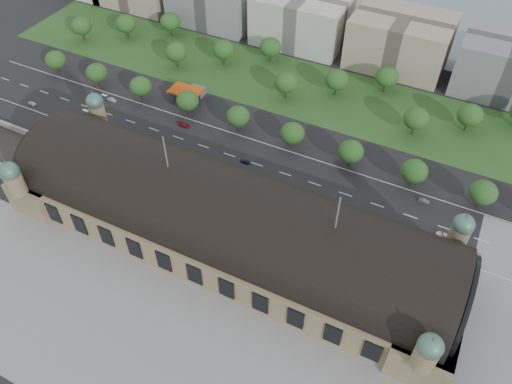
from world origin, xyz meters
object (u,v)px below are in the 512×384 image
at_px(parked_car_5, 214,175).
at_px(parked_car_6, 150,160).
at_px(parked_car_0, 114,145).
at_px(bus_west, 262,185).
at_px(bus_mid, 285,190).
at_px(traffic_car_2, 112,134).
at_px(traffic_car_6, 443,235).
at_px(parked_car_4, 180,171).
at_px(parked_car_3, 164,164).
at_px(traffic_car_3, 183,125).
at_px(parked_car_2, 100,136).
at_px(traffic_car_1, 112,100).
at_px(traffic_car_5, 424,201).
at_px(bus_east, 339,211).
at_px(parked_car_1, 146,150).
at_px(traffic_car_0, 32,103).
at_px(petrol_station, 192,91).
at_px(traffic_car_4, 245,161).

distance_m(parked_car_5, parked_car_6, 26.65).
xyz_separation_m(parked_car_0, parked_car_6, (18.05, -0.83, 0.00)).
relative_size(bus_west, bus_mid, 1.12).
bearing_deg(traffic_car_2, traffic_car_6, 94.36).
bearing_deg(parked_car_4, parked_car_3, -117.82).
bearing_deg(traffic_car_3, parked_car_2, 129.58).
bearing_deg(traffic_car_1, parked_car_2, -150.43).
xyz_separation_m(traffic_car_5, traffic_car_6, (9.41, -12.84, 0.02)).
bearing_deg(traffic_car_3, parked_car_4, -149.80).
xyz_separation_m(traffic_car_2, bus_east, (97.88, 0.89, 0.71)).
bearing_deg(traffic_car_2, traffic_car_3, 130.19).
bearing_deg(traffic_car_3, bus_west, -111.62).
distance_m(parked_car_1, bus_east, 79.85).
height_order(traffic_car_6, parked_car_1, traffic_car_6).
height_order(parked_car_0, parked_car_6, parked_car_6).
bearing_deg(parked_car_5, traffic_car_5, 68.20).
relative_size(traffic_car_1, parked_car_5, 0.79).
xyz_separation_m(traffic_car_2, traffic_car_6, (132.82, 6.88, -0.08)).
xyz_separation_m(traffic_car_0, traffic_car_5, (168.34, 18.34, -0.07)).
xyz_separation_m(parked_car_6, bus_mid, (53.90, 7.69, 0.85)).
height_order(traffic_car_5, parked_car_1, parked_car_1).
bearing_deg(traffic_car_3, traffic_car_5, -88.78).
distance_m(parked_car_2, bus_west, 72.27).
bearing_deg(traffic_car_6, parked_car_1, -82.72).
height_order(parked_car_2, bus_west, bus_west).
xyz_separation_m(traffic_car_5, bus_west, (-55.05, -19.83, 1.11)).
relative_size(parked_car_1, bus_east, 0.45).
xyz_separation_m(traffic_car_3, bus_east, (75.06, -17.46, 0.73)).
bearing_deg(parked_car_5, traffic_car_0, -131.01).
distance_m(traffic_car_1, bus_west, 85.81).
bearing_deg(parked_car_4, traffic_car_1, -140.71).
height_order(traffic_car_3, parked_car_1, traffic_car_3).
height_order(parked_car_3, parked_car_6, parked_car_3).
distance_m(parked_car_6, bus_east, 75.20).
bearing_deg(bus_west, traffic_car_6, -78.41).
distance_m(parked_car_0, parked_car_5, 44.55).
xyz_separation_m(traffic_car_2, parked_car_0, (4.97, -5.27, -0.03)).
relative_size(parked_car_0, parked_car_4, 1.09).
bearing_deg(bus_east, traffic_car_5, -55.61).
relative_size(traffic_car_3, traffic_car_6, 1.04).
relative_size(petrol_station, traffic_car_4, 3.63).
relative_size(traffic_car_4, parked_car_4, 0.95).
height_order(traffic_car_4, parked_car_6, parked_car_6).
xyz_separation_m(traffic_car_4, parked_car_4, (-19.35, -15.87, 0.01)).
relative_size(traffic_car_4, bus_east, 0.37).
distance_m(bus_west, bus_mid, 8.72).
bearing_deg(parked_car_1, traffic_car_1, -148.35).
xyz_separation_m(parked_car_0, parked_car_3, (24.05, -0.40, 0.07)).
height_order(traffic_car_2, parked_car_6, traffic_car_2).
distance_m(petrol_station, traffic_car_6, 121.93).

